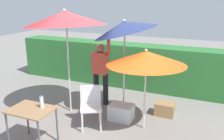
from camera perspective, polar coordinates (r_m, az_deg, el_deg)
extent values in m
plane|color=gray|center=(5.71, -1.21, -11.45)|extent=(24.00, 24.00, 0.00)
cube|color=#2D7033|center=(7.46, 6.04, 0.90)|extent=(8.00, 0.70, 1.33)
cylinder|color=silver|center=(5.59, 2.84, -1.12)|extent=(0.04, 0.04, 1.96)
cone|color=#19234C|center=(5.33, 2.95, 10.10)|extent=(1.43, 1.41, 0.64)
sphere|color=silver|center=(5.28, 2.90, 11.56)|extent=(0.05, 0.05, 0.05)
cylinder|color=silver|center=(5.79, -10.09, -0.13)|extent=(0.04, 0.04, 2.08)
cone|color=red|center=(5.56, -10.87, 11.80)|extent=(1.88, 1.87, 0.54)
sphere|color=silver|center=(5.54, -11.11, 13.65)|extent=(0.05, 0.05, 0.05)
cylinder|color=silver|center=(5.10, 7.69, -6.41)|extent=(0.04, 0.04, 1.41)
cone|color=#EA5919|center=(4.83, 8.01, 2.82)|extent=(1.60, 1.60, 0.38)
sphere|color=silver|center=(4.79, 8.01, 4.66)|extent=(0.05, 0.05, 0.05)
cylinder|color=black|center=(6.29, -1.51, -4.56)|extent=(0.14, 0.14, 0.82)
cylinder|color=black|center=(6.41, -3.72, -4.14)|extent=(0.14, 0.14, 0.82)
cube|color=#E04C38|center=(6.13, -2.71, 1.67)|extent=(0.37, 0.24, 0.56)
sphere|color=#8C6647|center=(6.04, -2.76, 5.24)|extent=(0.22, 0.22, 0.22)
cylinder|color=#E04C38|center=(5.91, -0.82, 6.09)|extent=(0.10, 0.10, 0.56)
cylinder|color=#8C6647|center=(6.25, -4.55, 1.74)|extent=(0.10, 0.10, 0.52)
cylinder|color=silver|center=(5.14, -7.03, -12.19)|extent=(0.04, 0.04, 0.44)
cylinder|color=silver|center=(5.15, -2.70, -12.06)|extent=(0.04, 0.04, 0.44)
cylinder|color=silver|center=(5.48, -6.96, -10.26)|extent=(0.04, 0.04, 0.44)
cylinder|color=silver|center=(5.48, -2.93, -10.14)|extent=(0.04, 0.04, 0.44)
cube|color=silver|center=(5.20, -4.97, -8.75)|extent=(0.60, 0.60, 0.05)
cube|color=silver|center=(5.29, -5.07, -5.62)|extent=(0.40, 0.25, 0.40)
cube|color=silver|center=(5.61, 2.18, -9.86)|extent=(0.54, 0.38, 0.36)
cube|color=#9E7A4C|center=(5.96, 12.27, -8.93)|extent=(0.45, 0.33, 0.30)
cylinder|color=#4C4C51|center=(4.87, -12.77, -12.48)|extent=(0.04, 0.04, 0.71)
cylinder|color=#4C4C51|center=(5.29, -19.24, -10.57)|extent=(0.04, 0.04, 0.71)
cylinder|color=#4C4C51|center=(4.52, -16.71, -15.27)|extent=(0.04, 0.04, 0.71)
cylinder|color=#4C4C51|center=(4.97, -23.31, -12.89)|extent=(0.04, 0.04, 0.71)
cube|color=#99724C|center=(4.73, -18.50, -8.83)|extent=(0.80, 0.60, 0.03)
cylinder|color=silver|center=(4.67, -16.17, -7.26)|extent=(0.07, 0.07, 0.22)
cylinder|color=#2D60B7|center=(4.63, -16.29, -5.91)|extent=(0.04, 0.04, 0.02)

